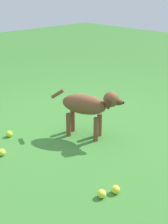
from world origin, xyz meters
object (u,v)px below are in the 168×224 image
at_px(tennis_ball_2, 9,134).
at_px(tennis_ball_3, 102,194).
at_px(dog, 88,106).
at_px(tennis_ball_0, 2,152).
at_px(tennis_ball_1, 116,189).

bearing_deg(tennis_ball_2, tennis_ball_3, -179.97).
relative_size(dog, tennis_ball_2, 10.89).
xyz_separation_m(dog, tennis_ball_3, (-0.75, 0.61, -0.32)).
bearing_deg(tennis_ball_0, dog, -109.30).
bearing_deg(dog, tennis_ball_1, -57.25).
height_order(tennis_ball_0, tennis_ball_1, same).
relative_size(tennis_ball_2, tennis_ball_3, 1.00).
distance_m(dog, tennis_ball_2, 0.89).
height_order(tennis_ball_1, tennis_ball_2, same).
relative_size(dog, tennis_ball_0, 10.89).
height_order(tennis_ball_0, tennis_ball_2, same).
distance_m(tennis_ball_1, tennis_ball_3, 0.12).
distance_m(tennis_ball_0, tennis_ball_1, 1.14).
height_order(tennis_ball_1, tennis_ball_3, same).
distance_m(tennis_ball_0, tennis_ball_3, 1.07).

